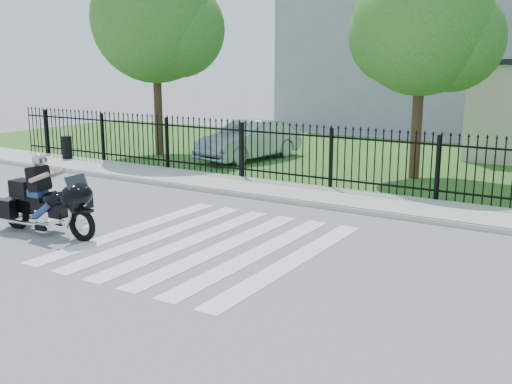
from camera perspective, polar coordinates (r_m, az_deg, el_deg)
The scene contains 12 objects.
ground at distance 12.26m, azimuth -4.80°, elevation -5.00°, with size 120.00×120.00×0.00m, color slate.
crosswalk at distance 12.26m, azimuth -4.80°, elevation -4.97°, with size 5.00×5.50×0.01m, color silver, non-canonical shape.
sidewalk at distance 16.39m, azimuth 5.61°, elevation -0.31°, with size 40.00×2.00×0.12m, color #ADAAA3.
curb at distance 15.52m, azimuth 3.98°, elevation -1.01°, with size 40.00×0.12×0.12m, color #ADAAA3.
grass_strip at distance 22.79m, azimuth 13.40°, elevation 2.90°, with size 40.00×12.00×0.02m, color #2D5E20.
iron_fence at distance 17.12m, azimuth 7.15°, elevation 3.07°, with size 26.00×0.04×1.80m.
tree_left at distance 23.70m, azimuth -9.59°, elevation 15.95°, with size 4.80×4.80×7.58m.
tree_mid at distance 19.21m, azimuth 15.57°, elevation 15.01°, with size 4.20×4.20×6.78m.
building_tall at distance 36.84m, azimuth 16.49°, elevation 15.62°, with size 15.00×10.00×12.00m, color #999CA2.
motorcycle_rider at distance 13.56m, azimuth -19.54°, elevation -0.76°, with size 2.72×0.86×1.79m.
parked_car at distance 22.31m, azimuth -0.65°, elevation 4.94°, with size 1.53×4.39×1.45m, color #8B9DAF.
litter_bin at distance 23.06m, azimuth -17.56°, elevation 4.07°, with size 0.37×0.37×0.82m, color black.
Camera 1 is at (6.98, -9.38, 3.68)m, focal length 42.00 mm.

